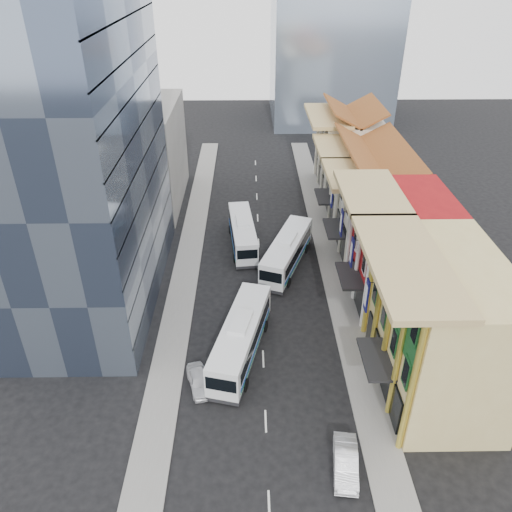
{
  "coord_description": "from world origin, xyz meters",
  "views": [
    {
      "loc": [
        -1.17,
        -25.59,
        31.51
      ],
      "look_at": [
        -0.49,
        19.1,
        4.14
      ],
      "focal_mm": 35.0,
      "sensor_mm": 36.0,
      "label": 1
    }
  ],
  "objects_px": {
    "bus_left_far": "(243,233)",
    "sedan_right": "(346,462)",
    "shophouse_tan": "(441,327)",
    "bus_right": "(287,251)",
    "bus_left_near": "(241,337)",
    "sedan_left": "(199,381)",
    "office_tower": "(79,159)"
  },
  "relations": [
    {
      "from": "office_tower",
      "to": "sedan_left",
      "type": "height_order",
      "value": "office_tower"
    },
    {
      "from": "bus_left_far",
      "to": "bus_right",
      "type": "distance_m",
      "value": 7.04
    },
    {
      "from": "office_tower",
      "to": "sedan_right",
      "type": "height_order",
      "value": "office_tower"
    },
    {
      "from": "office_tower",
      "to": "sedan_left",
      "type": "xyz_separation_m",
      "value": [
        11.5,
        -14.27,
        -14.3
      ]
    },
    {
      "from": "office_tower",
      "to": "bus_right",
      "type": "distance_m",
      "value": 24.42
    },
    {
      "from": "bus_left_near",
      "to": "sedan_right",
      "type": "xyz_separation_m",
      "value": [
        7.5,
        -11.95,
        -1.24
      ]
    },
    {
      "from": "bus_right",
      "to": "sedan_right",
      "type": "xyz_separation_m",
      "value": [
        2.35,
        -26.89,
        -1.2
      ]
    },
    {
      "from": "shophouse_tan",
      "to": "office_tower",
      "type": "xyz_separation_m",
      "value": [
        -31.0,
        14.0,
        9.0
      ]
    },
    {
      "from": "bus_left_near",
      "to": "bus_left_far",
      "type": "relative_size",
      "value": 1.08
    },
    {
      "from": "bus_left_near",
      "to": "bus_left_far",
      "type": "bearing_deg",
      "value": 103.98
    },
    {
      "from": "bus_left_far",
      "to": "sedan_right",
      "type": "height_order",
      "value": "bus_left_far"
    },
    {
      "from": "office_tower",
      "to": "bus_left_near",
      "type": "xyz_separation_m",
      "value": [
        15.0,
        -10.38,
        -12.99
      ]
    },
    {
      "from": "bus_left_near",
      "to": "sedan_right",
      "type": "height_order",
      "value": "bus_left_near"
    },
    {
      "from": "bus_right",
      "to": "sedan_left",
      "type": "distance_m",
      "value": 20.77
    },
    {
      "from": "bus_right",
      "to": "bus_left_near",
      "type": "bearing_deg",
      "value": -88.65
    },
    {
      "from": "bus_left_far",
      "to": "bus_left_near",
      "type": "bearing_deg",
      "value": -95.86
    },
    {
      "from": "bus_left_near",
      "to": "bus_right",
      "type": "relative_size",
      "value": 1.02
    },
    {
      "from": "shophouse_tan",
      "to": "sedan_right",
      "type": "bearing_deg",
      "value": -135.6
    },
    {
      "from": "bus_right",
      "to": "office_tower",
      "type": "bearing_deg",
      "value": -146.88
    },
    {
      "from": "bus_left_near",
      "to": "bus_left_far",
      "type": "height_order",
      "value": "bus_left_near"
    },
    {
      "from": "office_tower",
      "to": "bus_left_near",
      "type": "bearing_deg",
      "value": -34.68
    },
    {
      "from": "sedan_right",
      "to": "shophouse_tan",
      "type": "bearing_deg",
      "value": 51.43
    },
    {
      "from": "office_tower",
      "to": "sedan_right",
      "type": "distance_m",
      "value": 34.74
    },
    {
      "from": "sedan_right",
      "to": "bus_right",
      "type": "bearing_deg",
      "value": 102.03
    },
    {
      "from": "bus_left_far",
      "to": "sedan_left",
      "type": "bearing_deg",
      "value": -104.29
    },
    {
      "from": "shophouse_tan",
      "to": "bus_right",
      "type": "relative_size",
      "value": 1.14
    },
    {
      "from": "office_tower",
      "to": "bus_left_far",
      "type": "height_order",
      "value": "office_tower"
    },
    {
      "from": "shophouse_tan",
      "to": "sedan_left",
      "type": "distance_m",
      "value": 20.21
    },
    {
      "from": "bus_left_near",
      "to": "bus_right",
      "type": "height_order",
      "value": "bus_left_near"
    },
    {
      "from": "office_tower",
      "to": "sedan_left",
      "type": "distance_m",
      "value": 23.25
    },
    {
      "from": "shophouse_tan",
      "to": "bus_left_far",
      "type": "bearing_deg",
      "value": 124.4
    },
    {
      "from": "shophouse_tan",
      "to": "office_tower",
      "type": "relative_size",
      "value": 0.47
    }
  ]
}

